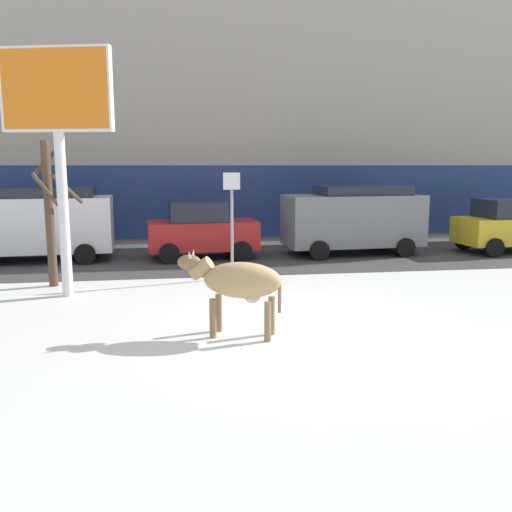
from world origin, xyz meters
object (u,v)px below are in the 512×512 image
(car_yellow_hatchback, at_px, (508,226))
(street_sign, at_px, (232,217))
(bare_tree_left_lot, at_px, (50,209))
(car_red_hatchback, at_px, (202,230))
(billboard, at_px, (57,105))
(pedestrian_near_billboard, at_px, (105,224))
(pedestrian_by_cars, at_px, (218,223))
(cow_tan, at_px, (238,281))
(car_grey_van, at_px, (353,218))
(car_white_van, at_px, (38,222))

(car_yellow_hatchback, height_order, street_sign, street_sign)
(bare_tree_left_lot, bearing_deg, car_red_hatchback, 42.96)
(billboard, distance_m, street_sign, 4.98)
(pedestrian_near_billboard, bearing_deg, car_yellow_hatchback, -11.71)
(pedestrian_by_cars, bearing_deg, cow_tan, -92.33)
(car_yellow_hatchback, height_order, pedestrian_near_billboard, car_yellow_hatchback)
(cow_tan, height_order, car_grey_van, car_grey_van)
(car_red_hatchback, bearing_deg, pedestrian_by_cars, 74.56)
(car_red_hatchback, bearing_deg, cow_tan, -88.11)
(pedestrian_near_billboard, height_order, street_sign, street_sign)
(cow_tan, xyz_separation_m, street_sign, (0.38, 4.89, 0.68))
(cow_tan, xyz_separation_m, billboard, (-3.61, 3.53, 3.32))
(car_white_van, distance_m, pedestrian_near_billboard, 2.94)
(cow_tan, relative_size, billboard, 0.35)
(billboard, xyz_separation_m, car_yellow_hatchback, (13.94, 4.40, -3.39))
(cow_tan, distance_m, car_yellow_hatchback, 13.02)
(billboard, relative_size, car_white_van, 1.18)
(pedestrian_by_cars, distance_m, street_sign, 5.99)
(cow_tan, bearing_deg, bare_tree_left_lot, 131.68)
(bare_tree_left_lot, bearing_deg, car_grey_van, 22.16)
(cow_tan, relative_size, car_grey_van, 0.41)
(car_yellow_hatchback, bearing_deg, car_red_hatchback, 178.24)
(billboard, bearing_deg, car_yellow_hatchback, 17.50)
(cow_tan, bearing_deg, pedestrian_by_cars, 87.67)
(cow_tan, distance_m, car_grey_van, 9.64)
(billboard, distance_m, pedestrian_by_cars, 9.03)
(car_red_hatchback, relative_size, street_sign, 1.28)
(pedestrian_near_billboard, xyz_separation_m, street_sign, (4.05, -5.94, 0.79))
(car_white_van, height_order, car_grey_van, same)
(billboard, height_order, pedestrian_by_cars, billboard)
(pedestrian_by_cars, relative_size, bare_tree_left_lot, 0.48)
(car_grey_van, relative_size, car_yellow_hatchback, 1.31)
(car_red_hatchback, xyz_separation_m, street_sign, (0.65, -3.36, 0.74))
(pedestrian_by_cars, bearing_deg, billboard, -119.01)
(car_white_van, height_order, pedestrian_near_billboard, car_white_van)
(car_white_van, distance_m, car_yellow_hatchback, 15.75)
(car_red_hatchback, bearing_deg, street_sign, -78.97)
(car_red_hatchback, relative_size, bare_tree_left_lot, 1.00)
(car_red_hatchback, distance_m, car_grey_van, 5.16)
(billboard, xyz_separation_m, pedestrian_by_cars, (4.05, 7.30, -3.43))
(car_yellow_hatchback, relative_size, pedestrian_by_cars, 2.08)
(car_grey_van, xyz_separation_m, pedestrian_near_billboard, (-8.55, 2.51, -0.36))
(car_grey_van, height_order, pedestrian_by_cars, car_grey_van)
(cow_tan, height_order, car_yellow_hatchback, car_yellow_hatchback)
(billboard, xyz_separation_m, car_red_hatchback, (3.34, 4.72, -3.39))
(cow_tan, bearing_deg, street_sign, 85.52)
(cow_tan, height_order, billboard, billboard)
(billboard, xyz_separation_m, street_sign, (3.99, 1.36, -2.64))
(billboard, distance_m, car_grey_van, 10.22)
(billboard, distance_m, bare_tree_left_lot, 2.68)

